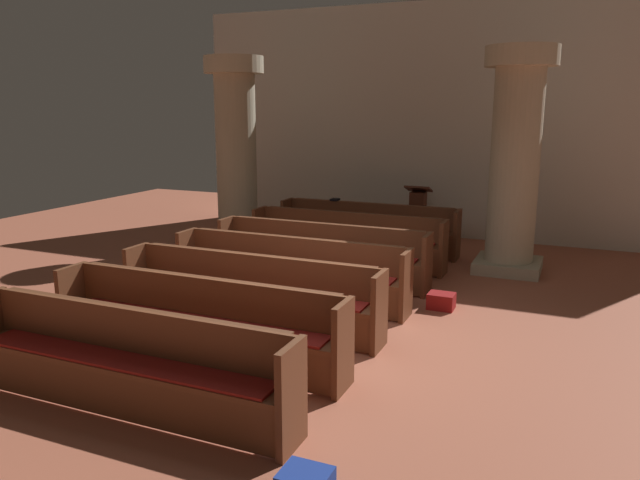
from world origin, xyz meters
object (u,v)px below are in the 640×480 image
object	(u,v)px
pew_row_3	(289,269)
pew_row_4	(249,291)
lectern	(417,218)
pew_row_0	(368,226)
pew_row_5	(196,320)
pew_row_1	(346,238)
pillar_far_side	(236,149)
kneeler_box_red	(441,301)
pew_row_6	(124,359)
hymn_book	(335,199)
pillar_aisle_side	(515,158)
pew_row_2	(321,252)

from	to	relation	value
pew_row_3	pew_row_4	xyz separation A→B (m)	(0.00, -1.06, 0.00)
pew_row_3	lectern	xyz separation A→B (m)	(0.60, 4.39, -0.00)
pew_row_0	pew_row_5	distance (m)	5.30
pew_row_1	pew_row_4	xyz separation A→B (m)	(0.00, -3.18, 0.00)
pillar_far_side	kneeler_box_red	bearing A→B (deg)	-27.35
kneeler_box_red	pew_row_6	bearing A→B (deg)	-117.25
lectern	hymn_book	xyz separation A→B (m)	(-1.30, -1.02, 0.42)
pew_row_6	pew_row_3	bearing A→B (deg)	90.00
pillar_aisle_side	hymn_book	bearing A→B (deg)	169.57
pew_row_0	lectern	world-z (taller)	lectern
pillar_far_side	kneeler_box_red	world-z (taller)	pillar_far_side
pew_row_6	kneeler_box_red	xyz separation A→B (m)	(1.91, 3.71, -0.36)
pew_row_4	pillar_aisle_side	world-z (taller)	pillar_aisle_side
pew_row_1	pillar_far_side	size ratio (longest dim) A/B	0.95
pew_row_6	kneeler_box_red	distance (m)	4.19
pew_row_1	pew_row_3	world-z (taller)	same
pew_row_0	hymn_book	distance (m)	0.84
pew_row_3	pew_row_6	size ratio (longest dim) A/B	1.00
kneeler_box_red	lectern	bearing A→B (deg)	108.85
pew_row_5	pew_row_6	xyz separation A→B (m)	(0.00, -1.06, 0.00)
pew_row_2	pillar_aisle_side	world-z (taller)	pillar_aisle_side
pew_row_5	lectern	world-z (taller)	lectern
pew_row_6	hymn_book	size ratio (longest dim) A/B	17.68
pew_row_5	pew_row_0	bearing A→B (deg)	90.00
pew_row_2	pew_row_4	world-z (taller)	same
pew_row_1	pew_row_2	distance (m)	1.06
pillar_far_side	pew_row_2	bearing A→B (deg)	-35.31
pew_row_2	hymn_book	size ratio (longest dim) A/B	17.68
pew_row_3	pew_row_5	xyz separation A→B (m)	(0.00, -2.12, 0.00)
pew_row_1	pew_row_4	distance (m)	3.18
pew_row_4	pew_row_2	bearing A→B (deg)	90.00
pew_row_1	hymn_book	size ratio (longest dim) A/B	17.68
pew_row_0	pillar_far_side	world-z (taller)	pillar_far_side
pew_row_4	pew_row_6	size ratio (longest dim) A/B	1.00
pew_row_1	pew_row_3	bearing A→B (deg)	-90.00
kneeler_box_red	pew_row_4	bearing A→B (deg)	-140.18
pew_row_0	pew_row_6	distance (m)	6.36
pew_row_2	pillar_aisle_side	xyz separation A→B (m)	(2.48, 1.73, 1.32)
pillar_far_side	kneeler_box_red	xyz separation A→B (m)	(4.34, -2.25, -1.68)
pew_row_3	hymn_book	xyz separation A→B (m)	(-0.71, 3.37, 0.41)
pew_row_2	hymn_book	xyz separation A→B (m)	(-0.71, 2.31, 0.41)
pew_row_0	pew_row_1	bearing A→B (deg)	-90.00
pew_row_0	pew_row_4	xyz separation A→B (m)	(0.00, -4.24, 0.00)
pew_row_2	lectern	xyz separation A→B (m)	(0.60, 3.33, -0.00)
pew_row_4	kneeler_box_red	xyz separation A→B (m)	(1.91, 1.59, -0.36)
pew_row_5	pew_row_3	bearing A→B (deg)	90.00
pew_row_3	pew_row_0	bearing A→B (deg)	90.00
pew_row_4	pew_row_3	bearing A→B (deg)	90.00
pew_row_3	lectern	size ratio (longest dim) A/B	2.99
pew_row_0	pillar_aisle_side	bearing A→B (deg)	-9.03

